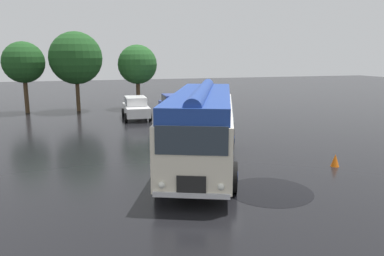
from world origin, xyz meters
name	(u,v)px	position (x,y,z in m)	size (l,w,h in m)	color
ground_plane	(208,164)	(0.00, 0.00, 0.00)	(120.00, 120.00, 0.00)	black
vintage_bus	(202,123)	(-0.33, -0.16, 1.89)	(6.11, 10.26, 3.49)	silver
car_near_left	(136,108)	(-1.19, 13.08, 0.85)	(2.10, 4.27, 1.66)	silver
car_mid_left	(173,105)	(1.91, 13.77, 0.85)	(2.08, 4.26, 1.66)	navy
tree_left_of_centre	(24,63)	(-9.44, 18.84, 4.16)	(3.39, 3.39, 5.88)	#4C3823
tree_centre	(75,58)	(-5.40, 18.47, 4.54)	(4.43, 4.43, 6.74)	#4C3823
tree_right_of_centre	(138,65)	(-0.06, 18.67, 3.88)	(3.48, 3.48, 5.69)	#4C3823
traffic_cone	(335,160)	(5.17, -1.96, 0.28)	(0.36, 0.36, 0.55)	orange
puddle_patch	(270,191)	(0.97, -3.86, 0.00)	(3.05, 3.05, 0.01)	black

